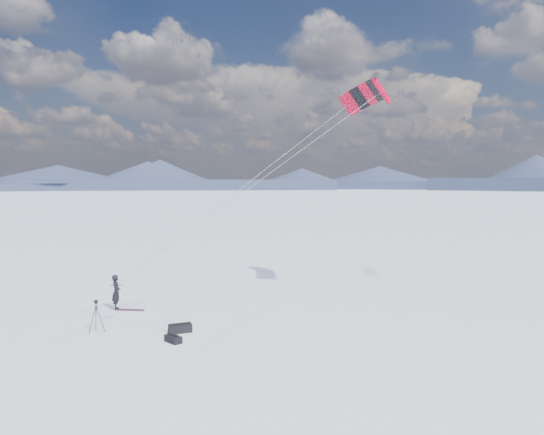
{
  "coord_description": "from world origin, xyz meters",
  "views": [
    {
      "loc": [
        6.43,
        -19.52,
        5.91
      ],
      "look_at": [
        5.92,
        5.69,
        4.12
      ],
      "focal_mm": 35.0,
      "sensor_mm": 36.0,
      "label": 1
    }
  ],
  "objects_px": {
    "snowboard": "(130,310)",
    "gear_bag_b": "(173,339)",
    "tripod": "(96,311)",
    "gear_bag_a": "(180,328)",
    "snowkiter": "(117,309)"
  },
  "relations": [
    {
      "from": "snowkiter",
      "to": "snowboard",
      "type": "xyz_separation_m",
      "value": [
        0.64,
        -0.16,
        0.02
      ]
    },
    {
      "from": "snowboard",
      "to": "gear_bag_a",
      "type": "bearing_deg",
      "value": -45.64
    },
    {
      "from": "snowboard",
      "to": "gear_bag_a",
      "type": "distance_m",
      "value": 4.55
    },
    {
      "from": "snowboard",
      "to": "gear_bag_a",
      "type": "xyz_separation_m",
      "value": [
        2.98,
        -3.44,
        0.15
      ]
    },
    {
      "from": "snowboard",
      "to": "gear_bag_b",
      "type": "bearing_deg",
      "value": -54.33
    },
    {
      "from": "tripod",
      "to": "gear_bag_a",
      "type": "height_order",
      "value": "tripod"
    },
    {
      "from": "snowboard",
      "to": "gear_bag_b",
      "type": "xyz_separation_m",
      "value": [
        2.97,
        -4.71,
        0.12
      ]
    },
    {
      "from": "snowboard",
      "to": "gear_bag_b",
      "type": "height_order",
      "value": "gear_bag_b"
    },
    {
      "from": "tripod",
      "to": "snowkiter",
      "type": "bearing_deg",
      "value": 101.27
    },
    {
      "from": "tripod",
      "to": "gear_bag_a",
      "type": "relative_size",
      "value": 1.31
    },
    {
      "from": "snowkiter",
      "to": "gear_bag_a",
      "type": "bearing_deg",
      "value": -152.93
    },
    {
      "from": "gear_bag_a",
      "to": "gear_bag_b",
      "type": "relative_size",
      "value": 1.32
    },
    {
      "from": "snowboard",
      "to": "gear_bag_b",
      "type": "distance_m",
      "value": 5.57
    },
    {
      "from": "tripod",
      "to": "gear_bag_a",
      "type": "distance_m",
      "value": 3.33
    },
    {
      "from": "tripod",
      "to": "gear_bag_b",
      "type": "xyz_separation_m",
      "value": [
        3.26,
        -1.28,
        -0.68
      ]
    }
  ]
}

